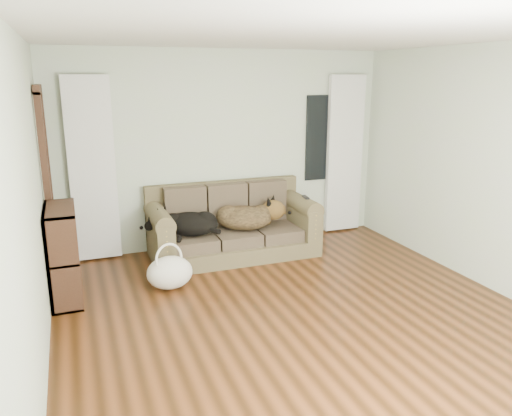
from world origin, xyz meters
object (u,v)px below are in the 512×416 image
object	(u,v)px
sofa	(233,222)
dog_shepherd	(247,218)
dog_black_lab	(187,225)
tote_bag	(170,275)
bookshelf	(63,253)

from	to	relation	value
sofa	dog_shepherd	size ratio (longest dim) A/B	2.80
dog_black_lab	dog_shepherd	distance (m)	0.78
dog_black_lab	tote_bag	world-z (taller)	dog_black_lab
tote_bag	bookshelf	world-z (taller)	bookshelf
dog_shepherd	bookshelf	world-z (taller)	bookshelf
sofa	bookshelf	bearing A→B (deg)	-162.70
dog_shepherd	bookshelf	xyz separation A→B (m)	(-2.21, -0.60, 0.01)
dog_shepherd	bookshelf	size ratio (longest dim) A/B	0.76
dog_black_lab	bookshelf	world-z (taller)	bookshelf
dog_black_lab	dog_shepherd	size ratio (longest dim) A/B	0.92
sofa	dog_black_lab	xyz separation A→B (m)	(-0.61, -0.03, 0.03)
dog_black_lab	bookshelf	xyz separation A→B (m)	(-1.43, -0.60, 0.02)
dog_black_lab	tote_bag	bearing A→B (deg)	-92.71
dog_shepherd	tote_bag	bearing A→B (deg)	58.53
dog_shepherd	tote_bag	xyz separation A→B (m)	(-1.16, -0.73, -0.33)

